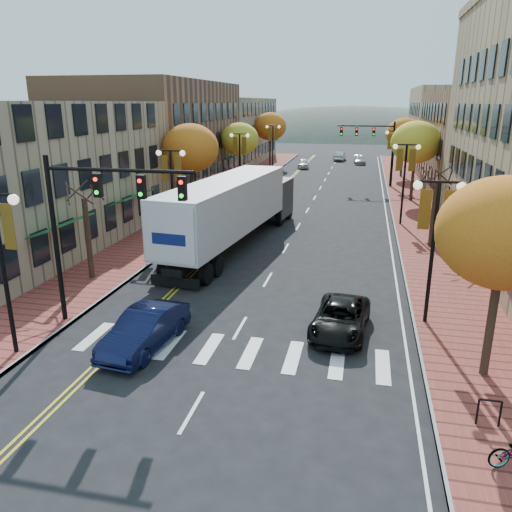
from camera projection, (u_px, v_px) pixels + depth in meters
The scene contains 30 objects.
ground at pixel (211, 378), 16.90m from camera, with size 200.00×200.00×0.00m, color black.
sidewalk_left at pixel (222, 196), 49.04m from camera, with size 4.00×85.00×0.15m, color brown.
sidewalk_right at pixel (412, 204), 45.38m from camera, with size 4.00×85.00×0.15m, color brown.
building_left_near at pixel (11, 176), 31.16m from camera, with size 12.00×22.00×9.00m, color #9E8966.
building_left_mid at pixel (157, 136), 52.33m from camera, with size 12.00×24.00×11.00m, color brown.
building_left_far at pixel (222, 131), 75.89m from camera, with size 12.00×26.00×9.50m, color #9E8966.
building_right_mid at pixel (506, 142), 50.86m from camera, with size 15.00×24.00×10.00m, color brown.
building_right_far at pixel (467, 127), 71.25m from camera, with size 15.00×20.00×11.00m, color #9E8966.
tree_left_a at pixel (88, 239), 25.53m from camera, with size 0.28×0.28×4.20m.
tree_left_b at pixel (191, 148), 39.52m from camera, with size 4.48×4.48×7.21m.
tree_left_c at pixel (240, 139), 54.57m from camera, with size 4.16×4.16×6.69m.
tree_left_d at pixel (270, 126), 71.21m from camera, with size 4.61×4.61×7.42m.
tree_right_a at pixel (504, 233), 15.44m from camera, with size 4.16×4.16×6.69m.
tree_right_b at pixel (433, 214), 31.20m from camera, with size 0.28×0.28×4.20m.
tree_right_c at pixel (416, 142), 45.19m from camera, with size 4.48×4.48×7.21m.
tree_right_d at pixel (404, 134), 60.18m from camera, with size 4.35×4.35×7.00m.
lamp_left_b at pixel (172, 178), 32.09m from camera, with size 1.96×0.36×6.05m.
lamp_left_c at pixel (240, 152), 48.89m from camera, with size 1.96×0.36×6.05m.
lamp_left_d at pixel (273, 139), 65.69m from camera, with size 1.96×0.36×6.05m.
lamp_right_a at pixel (435, 225), 19.70m from camera, with size 1.96×0.36×6.05m.
lamp_right_b at pixel (405, 168), 36.50m from camera, with size 1.96×0.36×6.05m.
lamp_right_c at pixel (394, 147), 53.31m from camera, with size 1.96×0.36×6.05m.
traffic_mast_near at pixel (96, 210), 19.35m from camera, with size 6.10×0.35×7.00m.
traffic_mast_far at pixel (375, 141), 53.53m from camera, with size 6.10×0.34×7.00m.
semi_truck at pixel (235, 206), 31.70m from camera, with size 4.90×18.14×4.48m.
navy_sedan at pixel (145, 330), 18.76m from camera, with size 1.58×4.54×1.49m, color black.
black_suv at pixel (340, 318), 20.07m from camera, with size 2.07×4.50×1.25m, color black.
car_far_white at pixel (303, 163), 70.37m from camera, with size 1.55×3.86×1.31m, color silver.
car_far_silver at pixel (360, 160), 75.07m from camera, with size 1.65×4.06×1.18m, color #9E9DA4.
car_far_oncoming at pixel (340, 156), 79.48m from camera, with size 1.44×4.12×1.36m, color #B0B0B8.
Camera 1 is at (4.65, -14.26, 8.94)m, focal length 35.00 mm.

